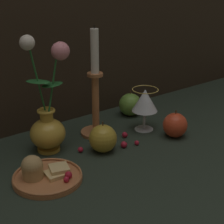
{
  "coord_description": "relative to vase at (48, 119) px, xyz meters",
  "views": [
    {
      "loc": [
        -0.56,
        -0.83,
        0.52
      ],
      "look_at": [
        0.06,
        -0.0,
        0.1
      ],
      "focal_mm": 60.0,
      "sensor_mm": 36.0,
      "label": 1
    }
  ],
  "objects": [
    {
      "name": "berry_front_center",
      "position": [
        0.18,
        -0.12,
        -0.09
      ],
      "size": [
        0.02,
        0.02,
        0.02
      ],
      "primitive_type": "sphere",
      "color": "#AD192D",
      "rests_on": "ground_plane"
    },
    {
      "name": "berry_by_glass_stem",
      "position": [
        0.23,
        -0.13,
        -0.09
      ],
      "size": [
        0.01,
        0.01,
        0.01
      ],
      "primitive_type": "sphere",
      "color": "#AD192D",
      "rests_on": "ground_plane"
    },
    {
      "name": "apple_beside_vase",
      "position": [
        0.36,
        -0.15,
        -0.06
      ],
      "size": [
        0.08,
        0.08,
        0.09
      ],
      "color": "#D14223",
      "rests_on": "ground_plane"
    },
    {
      "name": "apple_at_table_edge",
      "position": [
        0.36,
        0.07,
        -0.06
      ],
      "size": [
        0.08,
        0.08,
        0.09
      ],
      "color": "#669938",
      "rests_on": "ground_plane"
    },
    {
      "name": "plate_with_pastries",
      "position": [
        -0.09,
        -0.14,
        -0.08
      ],
      "size": [
        0.18,
        0.18,
        0.07
      ],
      "color": "#B77042",
      "rests_on": "ground_plane"
    },
    {
      "name": "wine_glass",
      "position": [
        0.32,
        -0.06,
        -0.0
      ],
      "size": [
        0.08,
        0.08,
        0.14
      ],
      "color": "silver",
      "rests_on": "ground_plane"
    },
    {
      "name": "apple_near_glass",
      "position": [
        0.12,
        -0.1,
        -0.06
      ],
      "size": [
        0.08,
        0.08,
        0.09
      ],
      "color": "#B2932D",
      "rests_on": "ground_plane"
    },
    {
      "name": "berry_near_plate",
      "position": [
        0.23,
        -0.06,
        -0.09
      ],
      "size": [
        0.02,
        0.02,
        0.02
      ],
      "primitive_type": "sphere",
      "color": "#AD192D",
      "rests_on": "ground_plane"
    },
    {
      "name": "vase",
      "position": [
        0.0,
        0.0,
        0.0
      ],
      "size": [
        0.13,
        0.1,
        0.34
      ],
      "color": "gold",
      "rests_on": "ground_plane"
    },
    {
      "name": "berry_under_candlestick",
      "position": [
        0.07,
        -0.07,
        -0.09
      ],
      "size": [
        0.02,
        0.02,
        0.02
      ],
      "primitive_type": "sphere",
      "color": "#AD192D",
      "rests_on": "ground_plane"
    },
    {
      "name": "ground_plane",
      "position": [
        0.12,
        -0.07,
        -0.1
      ],
      "size": [
        2.4,
        2.4,
        0.0
      ],
      "primitive_type": "plane",
      "color": "#232D23",
      "rests_on": "ground"
    },
    {
      "name": "candlestick",
      "position": [
        0.17,
        0.01,
        0.03
      ],
      "size": [
        0.1,
        0.1,
        0.35
      ],
      "color": "#B77042",
      "rests_on": "ground_plane"
    }
  ]
}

